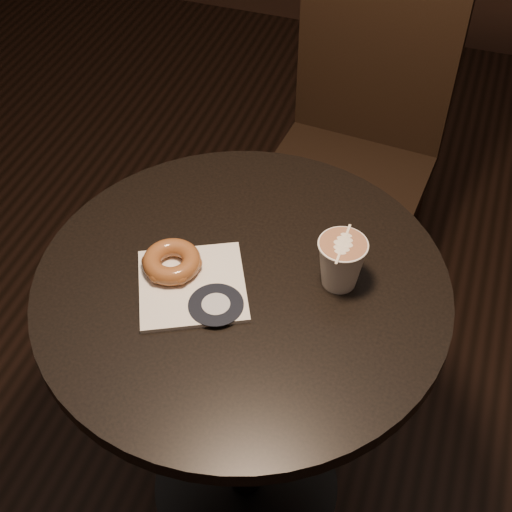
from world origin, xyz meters
name	(u,v)px	position (x,y,z in m)	size (l,w,h in m)	color
cafe_table	(243,351)	(0.00, 0.00, 0.55)	(0.70, 0.70, 0.75)	black
chair	(360,125)	(0.05, 0.75, 0.56)	(0.43, 0.43, 1.01)	black
pastry_bag	(192,285)	(-0.07, -0.04, 0.75)	(0.17, 0.17, 0.01)	white
doughnut	(172,262)	(-0.12, -0.02, 0.77)	(0.10, 0.10, 0.03)	brown
latte_cup	(341,263)	(0.15, 0.05, 0.80)	(0.08, 0.08, 0.09)	white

